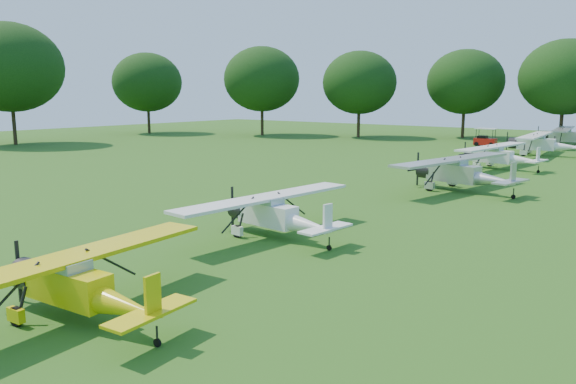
# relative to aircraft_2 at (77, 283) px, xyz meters

# --- Properties ---
(ground) EXTENTS (160.00, 160.00, 0.00)m
(ground) POSITION_rel_aircraft_2_xyz_m (-1.28, 12.91, -1.10)
(ground) COLOR #204812
(ground) RESTS_ON ground
(tree_belt) EXTENTS (137.36, 130.27, 14.52)m
(tree_belt) POSITION_rel_aircraft_2_xyz_m (2.29, 13.07, 6.93)
(tree_belt) COLOR #312113
(tree_belt) RESTS_ON ground
(aircraft_2) EXTENTS (6.00, 9.55, 1.88)m
(aircraft_2) POSITION_rel_aircraft_2_xyz_m (0.00, 0.00, 0.00)
(aircraft_2) COLOR #D5C508
(aircraft_2) RESTS_ON ground
(aircraft_3) EXTENTS (6.10, 9.71, 1.91)m
(aircraft_3) POSITION_rel_aircraft_2_xyz_m (-1.55, 10.30, 0.02)
(aircraft_3) COLOR white
(aircraft_3) RESTS_ON ground
(aircraft_4) EXTENTS (7.19, 11.38, 2.24)m
(aircraft_4) POSITION_rel_aircraft_2_xyz_m (0.35, 26.50, 0.21)
(aircraft_4) COLOR #B8B8BC
(aircraft_4) RESTS_ON ground
(aircraft_5) EXTENTS (6.58, 10.47, 2.06)m
(aircraft_5) POSITION_rel_aircraft_2_xyz_m (-1.21, 38.77, 0.11)
(aircraft_5) COLOR white
(aircraft_5) RESTS_ON ground
(aircraft_6) EXTENTS (7.30, 11.63, 2.29)m
(aircraft_6) POSITION_rel_aircraft_2_xyz_m (-1.11, 51.63, 0.24)
(aircraft_6) COLOR white
(aircraft_6) RESTS_ON ground
(aircraft_7) EXTENTS (7.42, 11.78, 2.31)m
(aircraft_7) POSITION_rel_aircraft_2_xyz_m (-1.22, 64.00, 0.26)
(aircraft_7) COLOR #B8B8BC
(aircraft_7) RESTS_ON ground
(golf_cart) EXTENTS (2.56, 1.72, 2.08)m
(golf_cart) POSITION_rel_aircraft_2_xyz_m (-9.29, 58.97, -0.40)
(golf_cart) COLOR red
(golf_cart) RESTS_ON ground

